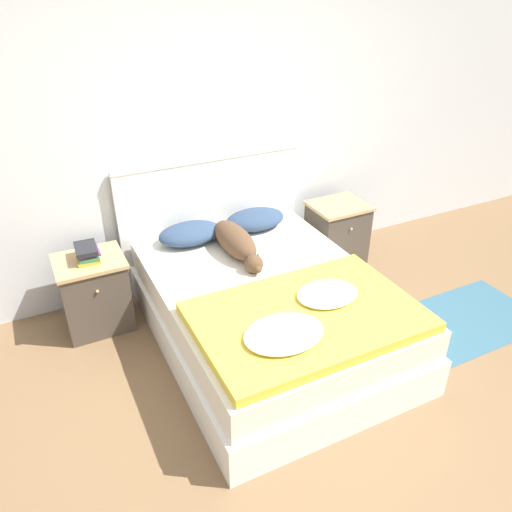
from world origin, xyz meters
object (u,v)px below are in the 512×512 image
object	(u,v)px
nightstand_left	(95,293)
book_stack	(87,253)
pillow_right	(255,219)
nightstand_right	(337,233)
dog	(236,242)
bed	(268,312)
pillow_left	(190,233)

from	to	relation	value
nightstand_left	book_stack	distance (m)	0.34
nightstand_left	book_stack	xyz separation A→B (m)	(0.00, -0.00, 0.34)
nightstand_left	pillow_right	size ratio (longest dim) A/B	1.15
nightstand_left	book_stack	size ratio (longest dim) A/B	2.55
nightstand_right	book_stack	distance (m)	2.17
pillow_right	dog	world-z (taller)	dog
bed	dog	xyz separation A→B (m)	(-0.03, 0.46, 0.35)
nightstand_left	nightstand_right	world-z (taller)	same
bed	nightstand_left	world-z (taller)	nightstand_left
pillow_right	dog	bearing A→B (deg)	-134.62
bed	pillow_left	world-z (taller)	pillow_left
bed	nightstand_right	bearing A→B (deg)	33.90
bed	nightstand_left	bearing A→B (deg)	146.10
nightstand_right	bed	bearing A→B (deg)	-146.10
book_stack	nightstand_left	bearing A→B (deg)	177.91
dog	bed	bearing A→B (deg)	-85.69
pillow_left	nightstand_left	bearing A→B (deg)	-175.44
pillow_right	book_stack	world-z (taller)	book_stack
nightstand_left	dog	world-z (taller)	dog
book_stack	pillow_left	bearing A→B (deg)	4.58
pillow_left	book_stack	world-z (taller)	book_stack
bed	pillow_right	size ratio (longest dim) A/B	3.98
nightstand_left	nightstand_right	distance (m)	2.15
nightstand_right	book_stack	xyz separation A→B (m)	(-2.14, -0.00, 0.34)
bed	pillow_right	world-z (taller)	pillow_right
nightstand_right	pillow_right	size ratio (longest dim) A/B	1.15
nightstand_right	dog	bearing A→B (deg)	-166.83
nightstand_left	nightstand_right	bearing A→B (deg)	0.00
nightstand_left	nightstand_right	xyz separation A→B (m)	(2.15, 0.00, 0.00)
nightstand_left	pillow_left	distance (m)	0.84
nightstand_right	pillow_left	bearing A→B (deg)	177.34
bed	nightstand_right	world-z (taller)	nightstand_right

